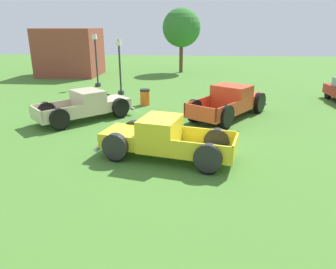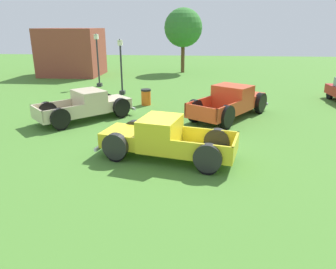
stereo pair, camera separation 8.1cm
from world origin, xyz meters
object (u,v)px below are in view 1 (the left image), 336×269
pickup_truck_foreground (159,139)px  lamp_post_far (120,66)px  lamp_post_near (96,59)px  trash_can (145,97)px  oak_tree_east (181,28)px  pickup_truck_behind_left (90,105)px  pickup_truck_behind_right (232,101)px

pickup_truck_foreground → lamp_post_far: lamp_post_far is taller
pickup_truck_foreground → lamp_post_near: size_ratio=1.29×
pickup_truck_foreground → trash_can: 8.02m
lamp_post_far → oak_tree_east: oak_tree_east is taller
pickup_truck_behind_left → lamp_post_near: 9.26m
lamp_post_far → pickup_truck_behind_left: bearing=-91.8°
pickup_truck_behind_left → oak_tree_east: oak_tree_east is taller
oak_tree_east → pickup_truck_behind_right: bearing=-78.2°
lamp_post_far → oak_tree_east: size_ratio=0.60×
lamp_post_near → oak_tree_east: (6.09, 8.41, 2.20)m
pickup_truck_behind_right → oak_tree_east: 16.85m
pickup_truck_behind_right → lamp_post_far: size_ratio=1.48×
pickup_truck_behind_right → lamp_post_near: 12.28m
pickup_truck_behind_left → oak_tree_east: 18.06m
pickup_truck_behind_left → pickup_truck_behind_right: pickup_truck_behind_right is taller
lamp_post_near → oak_tree_east: oak_tree_east is taller
pickup_truck_behind_left → lamp_post_near: size_ratio=1.16×
pickup_truck_foreground → pickup_truck_behind_left: size_ratio=1.11×
pickup_truck_foreground → pickup_truck_behind_left: bearing=130.8°
lamp_post_near → trash_can: 7.48m
trash_can → pickup_truck_behind_right: bearing=-22.6°
pickup_truck_foreground → lamp_post_near: (-6.27, 13.53, 1.37)m
pickup_truck_behind_left → lamp_post_near: (-2.26, 8.87, 1.38)m
oak_tree_east → pickup_truck_foreground: bearing=-89.5°
trash_can → oak_tree_east: size_ratio=0.15×
pickup_truck_behind_right → lamp_post_far: lamp_post_far is taller
trash_can → oak_tree_east: (1.51, 14.11, 3.80)m
pickup_truck_behind_right → pickup_truck_foreground: bearing=-118.7°
lamp_post_near → lamp_post_far: lamp_post_near is taller
pickup_truck_foreground → pickup_truck_behind_right: size_ratio=0.94×
lamp_post_near → oak_tree_east: size_ratio=0.65×
pickup_truck_foreground → oak_tree_east: oak_tree_east is taller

